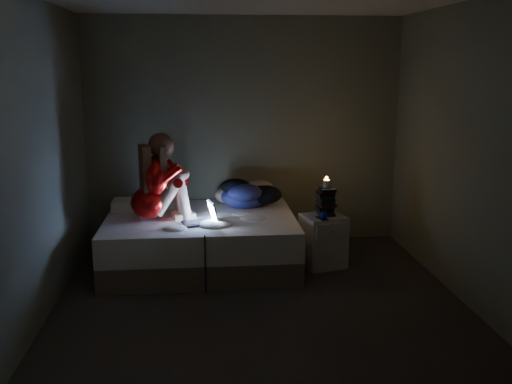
{
  "coord_description": "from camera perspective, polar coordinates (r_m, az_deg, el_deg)",
  "views": [
    {
      "loc": [
        -0.47,
        -4.51,
        2.06
      ],
      "look_at": [
        0.05,
        1.0,
        0.8
      ],
      "focal_mm": 39.24,
      "sensor_mm": 36.0,
      "label": 1
    }
  ],
  "objects": [
    {
      "name": "candle",
      "position": [
        5.79,
        7.19,
        0.67
      ],
      "size": [
        0.07,
        0.07,
        0.08
      ],
      "primitive_type": "cylinder",
      "color": "beige",
      "rests_on": "book_stack"
    },
    {
      "name": "wall_back",
      "position": [
        6.48,
        -1.2,
        6.09
      ],
      "size": [
        3.6,
        0.02,
        2.6
      ],
      "primitive_type": "cube",
      "color": "#626855",
      "rests_on": "ground"
    },
    {
      "name": "laptop",
      "position": [
        5.51,
        -5.8,
        -2.1
      ],
      "size": [
        0.38,
        0.31,
        0.23
      ],
      "primitive_type": null,
      "rotation": [
        0.0,
        0.0,
        0.26
      ],
      "color": "black",
      "rests_on": "bed"
    },
    {
      "name": "clothes_pile",
      "position": [
        6.15,
        -1.2,
        -0.0
      ],
      "size": [
        0.66,
        0.6,
        0.32
      ],
      "primitive_type": null,
      "rotation": [
        0.0,
        0.0,
        -0.37
      ],
      "color": "navy",
      "rests_on": "bed"
    },
    {
      "name": "pillow",
      "position": [
        6.15,
        -12.5,
        -1.3
      ],
      "size": [
        0.41,
        0.29,
        0.12
      ],
      "primitive_type": "cube",
      "color": "white",
      "rests_on": "bed"
    },
    {
      "name": "wall_front",
      "position": [
        2.75,
        4.69,
        -3.29
      ],
      "size": [
        3.6,
        0.02,
        2.6
      ],
      "primitive_type": "cube",
      "color": "#626855",
      "rests_on": "ground"
    },
    {
      "name": "bed",
      "position": [
        5.89,
        -5.62,
        -4.97
      ],
      "size": [
        1.93,
        1.45,
        0.53
      ],
      "primitive_type": null,
      "color": "silver",
      "rests_on": "ground"
    },
    {
      "name": "woman",
      "position": [
        5.6,
        -10.96,
        1.44
      ],
      "size": [
        0.63,
        0.5,
        0.89
      ],
      "primitive_type": null,
      "rotation": [
        0.0,
        0.0,
        0.29
      ],
      "color": "maroon",
      "rests_on": "bed"
    },
    {
      "name": "wall_left",
      "position": [
        4.76,
        -21.68,
        2.73
      ],
      "size": [
        0.02,
        3.8,
        2.6
      ],
      "primitive_type": "cube",
      "color": "#626855",
      "rests_on": "ground"
    },
    {
      "name": "wall_right",
      "position": [
        5.11,
        21.22,
        3.4
      ],
      "size": [
        0.02,
        3.8,
        2.6
      ],
      "primitive_type": "cube",
      "color": "#626855",
      "rests_on": "ground"
    },
    {
      "name": "blue_orb",
      "position": [
        5.66,
        6.53,
        -2.36
      ],
      "size": [
        0.08,
        0.08,
        0.08
      ],
      "primitive_type": "sphere",
      "color": "navy",
      "rests_on": "nightstand"
    },
    {
      "name": "phone",
      "position": [
        5.69,
        6.4,
        -2.64
      ],
      "size": [
        0.08,
        0.14,
        0.01
      ],
      "primitive_type": "cube",
      "rotation": [
        0.0,
        0.0,
        0.04
      ],
      "color": "black",
      "rests_on": "nightstand"
    },
    {
      "name": "floor",
      "position": [
        4.98,
        0.52,
        -11.72
      ],
      "size": [
        3.6,
        3.8,
        0.02
      ],
      "primitive_type": "cube",
      "color": "#2A2523",
      "rests_on": "ground"
    },
    {
      "name": "book_stack",
      "position": [
        5.83,
        7.14,
        -0.99
      ],
      "size": [
        0.19,
        0.25,
        0.27
      ],
      "primitive_type": null,
      "color": "black",
      "rests_on": "nightstand"
    },
    {
      "name": "nightstand",
      "position": [
        5.88,
        6.85,
        -4.97
      ],
      "size": [
        0.49,
        0.46,
        0.54
      ],
      "primitive_type": "cube",
      "rotation": [
        0.0,
        0.0,
        0.26
      ],
      "color": "beige",
      "rests_on": "ground"
    }
  ]
}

